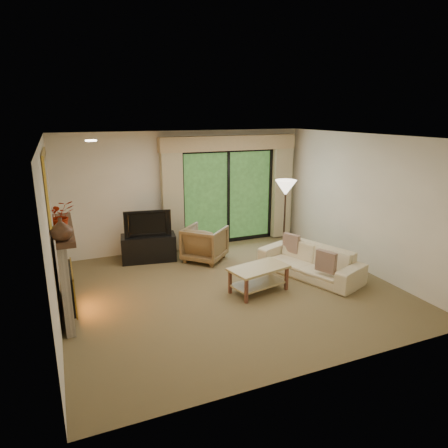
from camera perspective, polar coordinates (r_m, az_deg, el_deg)
name	(u,v)px	position (r m, az deg, el deg)	size (l,w,h in m)	color
floor	(231,289)	(7.04, 0.95, -9.27)	(5.50, 5.50, 0.00)	brown
ceiling	(231,137)	(6.40, 1.06, 12.37)	(5.50, 5.50, 0.00)	silver
wall_back	(186,191)	(8.89, -5.50, 4.76)	(5.00, 5.00, 0.00)	beige
wall_front	(322,270)	(4.54, 13.86, -6.35)	(5.00, 5.00, 0.00)	beige
wall_left	(51,236)	(6.08, -23.47, -1.57)	(5.00, 5.00, 0.00)	beige
wall_right	(363,203)	(8.08, 19.19, 2.86)	(5.00, 5.00, 0.00)	beige
fireplace	(65,271)	(6.46, -21.82, -6.19)	(0.24, 1.70, 1.37)	gray
mirror	(48,188)	(6.13, -23.79, 4.79)	(0.07, 1.45, 1.02)	gold
sliding_door	(228,196)	(9.22, 0.58, 3.96)	(2.26, 0.10, 2.16)	black
curtain_left	(172,198)	(8.67, -7.38, 3.74)	(0.45, 0.18, 2.35)	tan
curtain_right	(281,189)	(9.72, 8.20, 4.99)	(0.45, 0.18, 2.35)	tan
cornice	(230,143)	(8.98, 0.83, 11.50)	(3.20, 0.24, 0.32)	tan
media_console	(149,248)	(8.40, -10.70, -3.35)	(1.09, 0.49, 0.55)	black
tv	(147,222)	(8.24, -10.89, 0.22)	(0.94, 0.12, 0.54)	black
armchair	(205,243)	(8.25, -2.76, -2.79)	(0.77, 0.79, 0.72)	brown
sofa	(310,261)	(7.66, 12.16, -5.24)	(1.94, 0.76, 0.57)	beige
pillow_near	(326,262)	(7.13, 14.36, -5.23)	(0.10, 0.37, 0.37)	brown
pillow_far	(291,243)	(7.99, 9.59, -2.69)	(0.09, 0.36, 0.36)	brown
coffee_table	(259,279)	(6.89, 4.95, -7.86)	(1.00, 0.55, 0.45)	tan
floor_lamp	(284,219)	(8.44, 8.63, 0.72)	(0.44, 0.44, 1.64)	#FFEBD0
vase	(61,229)	(5.55, -22.27, -0.65)	(0.29, 0.29, 0.30)	#3E2618
branches	(60,216)	(5.98, -22.43, 1.11)	(0.39, 0.34, 0.43)	#951E08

